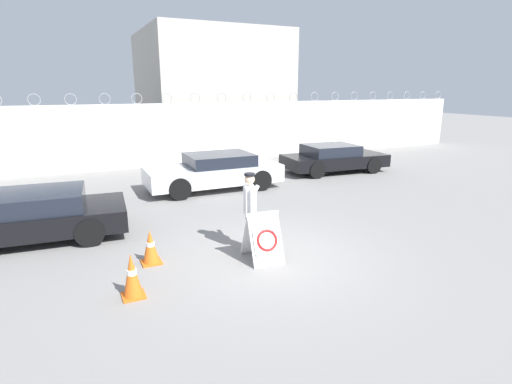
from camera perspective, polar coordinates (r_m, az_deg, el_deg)
ground_plane at (r=8.61m, az=1.51°, el=-9.12°), size 90.00×90.00×0.00m
perimeter_wall at (r=18.63m, az=-14.32°, el=7.88°), size 36.00×0.30×3.25m
building_block at (r=24.46m, az=-6.57°, el=14.14°), size 7.44×7.60×6.54m
barricade_sign at (r=8.24m, az=1.06°, el=-6.44°), size 0.73×0.91×1.02m
security_guard at (r=8.63m, az=-0.88°, el=-2.28°), size 0.50×0.61×1.72m
traffic_cone_near at (r=8.43m, az=-14.84°, el=-7.58°), size 0.39×0.39×0.71m
traffic_cone_mid at (r=7.22m, az=-17.30°, el=-11.32°), size 0.38×0.38×0.79m
parked_car_front_coupe at (r=10.69m, az=-29.71°, el=-2.98°), size 4.53×2.28×1.15m
parked_car_rear_sedan at (r=14.07m, az=-5.95°, el=3.00°), size 4.65×2.05×1.24m
parked_car_far_side at (r=17.20m, az=10.99°, el=4.79°), size 4.45×2.22×1.16m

